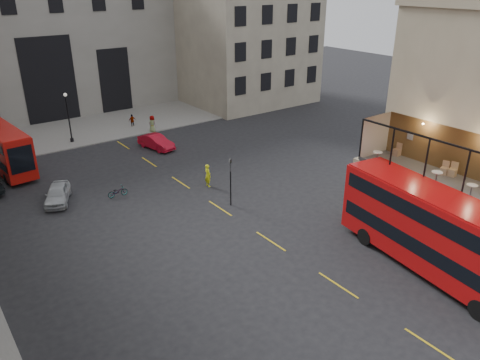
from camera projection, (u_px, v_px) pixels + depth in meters
ground at (361, 273)px, 27.87m from camera, size 140.00×140.00×0.00m
host_building_main at (476, 119)px, 30.17m from camera, size 7.26×11.40×15.10m
host_frontage at (430, 210)px, 30.51m from camera, size 3.00×11.00×4.50m
cafe_floor at (436, 177)px, 29.59m from camera, size 3.00×10.00×0.10m
gateway at (31, 37)px, 56.71m from camera, size 35.00×10.60×18.00m
building_right at (237, 22)px, 64.03m from camera, size 16.60×18.60×20.00m
pavement_far at (61, 133)px, 52.55m from camera, size 40.00×12.00×0.12m
traffic_light_near at (231, 176)px, 35.19m from camera, size 0.16×0.20×3.80m
street_lamp_b at (69, 121)px, 48.67m from camera, size 0.36×0.36×5.33m
bus_near at (434, 229)px, 27.11m from camera, size 4.50×12.78×4.99m
bus_far at (2, 145)px, 41.90m from camera, size 3.28×10.45×4.10m
car_a at (58, 194)px, 36.37m from camera, size 3.22×4.42×1.40m
car_b at (156, 142)px, 47.64m from camera, size 2.40×4.55×1.43m
bicycle at (118, 192)px, 37.39m from camera, size 1.64×0.66×0.84m
cyclist at (208, 175)px, 39.00m from camera, size 0.51×0.74×1.96m
pedestrian_b at (29, 162)px, 41.98m from camera, size 1.21×1.30×1.76m
pedestrian_c at (132, 121)px, 54.43m from camera, size 0.90×0.39×1.53m
pedestrian_d at (152, 124)px, 52.54m from camera, size 0.92×1.10×1.93m
cafe_table_near at (471, 189)px, 26.69m from camera, size 0.61×0.61×0.76m
cafe_table_mid at (437, 176)px, 28.32m from camera, size 0.65×0.65×0.81m
cafe_table_far at (378, 156)px, 31.57m from camera, size 0.63×0.63×0.79m
cafe_chair_b at (452, 172)px, 29.56m from camera, size 0.52×0.52×0.92m
cafe_chair_c at (444, 170)px, 29.83m from camera, size 0.53×0.53×0.88m
cafe_chair_d at (397, 152)px, 32.95m from camera, size 0.45×0.45×0.91m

